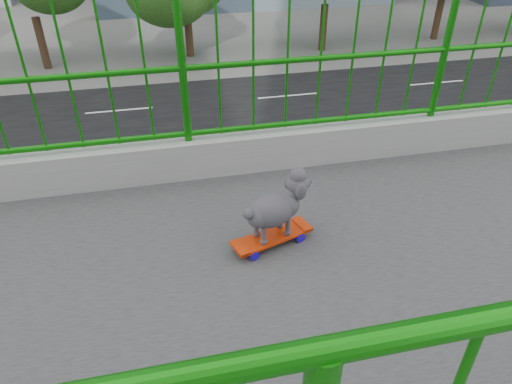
{
  "coord_description": "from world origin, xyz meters",
  "views": [
    {
      "loc": [
        1.79,
        1.81,
        8.95
      ],
      "look_at": [
        -1.13,
        2.46,
        6.94
      ],
      "focal_mm": 33.05,
      "sensor_mm": 36.0,
      "label": 1
    }
  ],
  "objects_px": {
    "poodle": "(276,207)",
    "car_0": "(484,252)",
    "skateboard": "(272,238)",
    "car_5": "(37,329)",
    "car_1": "(331,202)"
  },
  "relations": [
    {
      "from": "poodle",
      "to": "car_0",
      "type": "height_order",
      "value": "poodle"
    },
    {
      "from": "poodle",
      "to": "skateboard",
      "type": "bearing_deg",
      "value": -90.0
    },
    {
      "from": "skateboard",
      "to": "poodle",
      "type": "distance_m",
      "value": 0.23
    },
    {
      "from": "car_0",
      "to": "car_5",
      "type": "relative_size",
      "value": 1.2
    },
    {
      "from": "poodle",
      "to": "car_1",
      "type": "xyz_separation_m",
      "value": [
        -8.76,
        4.15,
        -6.63
      ]
    },
    {
      "from": "car_5",
      "to": "poodle",
      "type": "bearing_deg",
      "value": 34.74
    },
    {
      "from": "poodle",
      "to": "car_1",
      "type": "height_order",
      "value": "poodle"
    },
    {
      "from": "skateboard",
      "to": "car_5",
      "type": "height_order",
      "value": "skateboard"
    },
    {
      "from": "car_1",
      "to": "car_5",
      "type": "distance_m",
      "value": 8.62
    },
    {
      "from": "poodle",
      "to": "car_0",
      "type": "distance_m",
      "value": 11.17
    },
    {
      "from": "skateboard",
      "to": "car_0",
      "type": "relative_size",
      "value": 0.12
    },
    {
      "from": "car_1",
      "to": "car_0",
      "type": "bearing_deg",
      "value": 43.62
    },
    {
      "from": "poodle",
      "to": "car_5",
      "type": "xyz_separation_m",
      "value": [
        -5.56,
        -3.85,
        -6.64
      ]
    },
    {
      "from": "car_5",
      "to": "car_1",
      "type": "bearing_deg",
      "value": 111.79
    },
    {
      "from": "car_1",
      "to": "car_5",
      "type": "height_order",
      "value": "car_1"
    }
  ]
}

